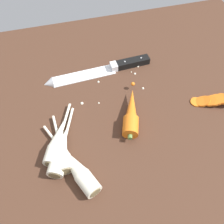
{
  "coord_description": "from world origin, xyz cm",
  "views": [
    {
      "loc": [
        -10.47,
        -41.5,
        57.85
      ],
      "look_at": [
        0.0,
        -2.0,
        1.5
      ],
      "focal_mm": 40.29,
      "sensor_mm": 36.0,
      "label": 1
    }
  ],
  "objects_px": {
    "whole_carrot": "(131,113)",
    "chefs_knife": "(97,72)",
    "parsnip_front": "(61,151)",
    "parsnip_mid_left": "(61,150)",
    "parsnip_back": "(76,168)",
    "carrot_slice_stack": "(214,100)",
    "parsnip_mid_right": "(57,142)"
  },
  "relations": [
    {
      "from": "whole_carrot",
      "to": "parsnip_back",
      "type": "distance_m",
      "value": 0.21
    },
    {
      "from": "chefs_knife",
      "to": "parsnip_back",
      "type": "height_order",
      "value": "parsnip_back"
    },
    {
      "from": "parsnip_mid_left",
      "to": "parsnip_mid_right",
      "type": "height_order",
      "value": "same"
    },
    {
      "from": "whole_carrot",
      "to": "parsnip_mid_right",
      "type": "height_order",
      "value": "whole_carrot"
    },
    {
      "from": "parsnip_back",
      "to": "parsnip_mid_left",
      "type": "bearing_deg",
      "value": 117.36
    },
    {
      "from": "whole_carrot",
      "to": "chefs_knife",
      "type": "bearing_deg",
      "value": 105.74
    },
    {
      "from": "parsnip_mid_right",
      "to": "whole_carrot",
      "type": "bearing_deg",
      "value": 10.19
    },
    {
      "from": "parsnip_mid_left",
      "to": "parsnip_mid_right",
      "type": "bearing_deg",
      "value": 102.09
    },
    {
      "from": "parsnip_front",
      "to": "carrot_slice_stack",
      "type": "xyz_separation_m",
      "value": [
        0.45,
        0.05,
        -0.01
      ]
    },
    {
      "from": "whole_carrot",
      "to": "parsnip_mid_left",
      "type": "bearing_deg",
      "value": -162.38
    },
    {
      "from": "chefs_knife",
      "to": "parsnip_front",
      "type": "bearing_deg",
      "value": -119.66
    },
    {
      "from": "parsnip_mid_left",
      "to": "parsnip_back",
      "type": "distance_m",
      "value": 0.06
    },
    {
      "from": "parsnip_back",
      "to": "carrot_slice_stack",
      "type": "xyz_separation_m",
      "value": [
        0.42,
        0.11,
        -0.01
      ]
    },
    {
      "from": "parsnip_mid_right",
      "to": "parsnip_back",
      "type": "xyz_separation_m",
      "value": [
        0.03,
        -0.08,
        -0.0
      ]
    },
    {
      "from": "chefs_knife",
      "to": "whole_carrot",
      "type": "bearing_deg",
      "value": -74.26
    },
    {
      "from": "chefs_knife",
      "to": "whole_carrot",
      "type": "xyz_separation_m",
      "value": [
        0.05,
        -0.19,
        0.01
      ]
    },
    {
      "from": "parsnip_mid_left",
      "to": "parsnip_back",
      "type": "xyz_separation_m",
      "value": [
        0.03,
        -0.06,
        -0.0
      ]
    },
    {
      "from": "parsnip_mid_left",
      "to": "carrot_slice_stack",
      "type": "bearing_deg",
      "value": 6.54
    },
    {
      "from": "parsnip_mid_left",
      "to": "carrot_slice_stack",
      "type": "distance_m",
      "value": 0.45
    },
    {
      "from": "parsnip_back",
      "to": "carrot_slice_stack",
      "type": "height_order",
      "value": "parsnip_back"
    },
    {
      "from": "parsnip_front",
      "to": "chefs_knife",
      "type": "bearing_deg",
      "value": 60.34
    },
    {
      "from": "parsnip_mid_left",
      "to": "parsnip_back",
      "type": "height_order",
      "value": "same"
    },
    {
      "from": "carrot_slice_stack",
      "to": "whole_carrot",
      "type": "bearing_deg",
      "value": 176.97
    },
    {
      "from": "parsnip_mid_left",
      "to": "chefs_knife",
      "type": "bearing_deg",
      "value": 60.14
    },
    {
      "from": "chefs_knife",
      "to": "parsnip_back",
      "type": "relative_size",
      "value": 1.58
    },
    {
      "from": "whole_carrot",
      "to": "carrot_slice_stack",
      "type": "bearing_deg",
      "value": -3.03
    },
    {
      "from": "parsnip_front",
      "to": "carrot_slice_stack",
      "type": "height_order",
      "value": "parsnip_front"
    },
    {
      "from": "parsnip_mid_right",
      "to": "parsnip_back",
      "type": "bearing_deg",
      "value": -67.29
    },
    {
      "from": "whole_carrot",
      "to": "parsnip_front",
      "type": "relative_size",
      "value": 1.06
    },
    {
      "from": "parsnip_front",
      "to": "carrot_slice_stack",
      "type": "relative_size",
      "value": 1.47
    },
    {
      "from": "parsnip_front",
      "to": "parsnip_mid_left",
      "type": "xyz_separation_m",
      "value": [
        -0.0,
        0.0,
        -0.0
      ]
    },
    {
      "from": "carrot_slice_stack",
      "to": "chefs_knife",
      "type": "bearing_deg",
      "value": 145.48
    }
  ]
}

